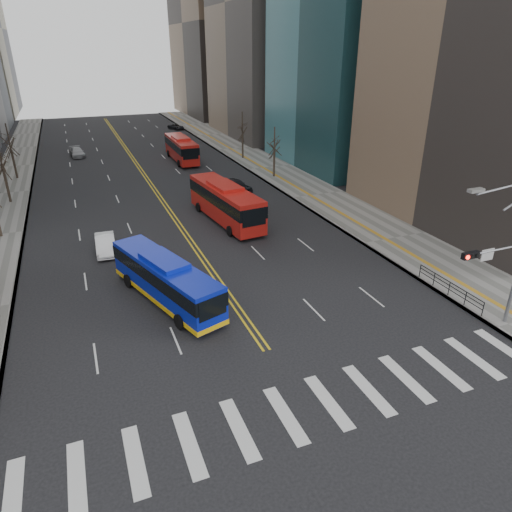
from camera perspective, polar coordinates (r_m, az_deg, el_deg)
ground at (r=23.63m, az=6.42°, el=-18.38°), size 220.00×220.00×0.00m
sidewalk_right at (r=67.34m, az=1.68°, el=11.02°), size 7.00×130.00×0.15m
sidewalk_left at (r=62.52m, az=-28.49°, el=6.93°), size 5.00×130.00×0.15m
crosswalk at (r=23.62m, az=6.42°, el=-18.37°), size 26.70×4.00×0.01m
centerline at (r=72.28m, az=-14.73°, el=11.14°), size 0.55×100.00×0.01m
signal_mast at (r=30.30m, az=28.65°, el=-0.20°), size 5.37×0.37×9.39m
pedestrian_railing at (r=34.66m, az=23.03°, el=-3.52°), size 0.06×6.06×1.02m
street_trees at (r=50.76m, az=-19.99°, el=10.55°), size 35.20×47.20×7.60m
blue_bus at (r=31.63m, az=-11.24°, el=-2.80°), size 5.73×11.29×3.26m
red_bus_near at (r=45.65m, az=-3.84°, el=6.91°), size 4.13×12.38×3.83m
red_bus_far at (r=72.16m, az=-9.33°, el=13.24°), size 2.96×11.57×3.66m
car_white at (r=40.92m, az=-18.30°, el=1.43°), size 1.78×4.56×1.48m
car_dark_mid at (r=55.72m, az=-2.54°, el=8.81°), size 3.51×4.93×1.56m
car_silver at (r=79.64m, az=-21.46°, el=11.98°), size 2.44×4.98×1.39m
car_dark_far at (r=101.45m, az=-9.97°, el=15.63°), size 3.30×4.34×1.09m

